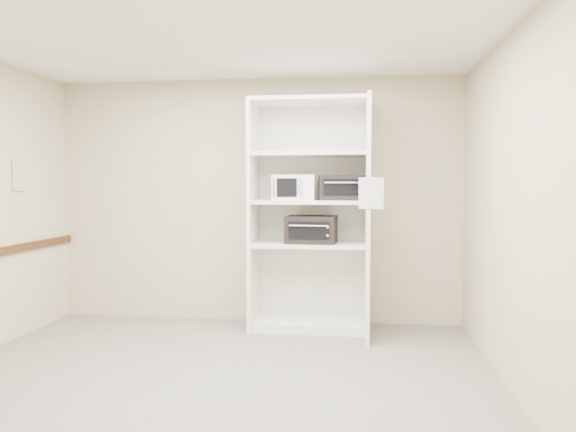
# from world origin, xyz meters

# --- Properties ---
(floor) EXTENTS (4.50, 4.00, 0.01)m
(floor) POSITION_xyz_m (0.00, 0.00, 0.00)
(floor) COLOR slate
(floor) RESTS_ON ground
(ceiling) EXTENTS (4.50, 4.00, 0.01)m
(ceiling) POSITION_xyz_m (0.00, 0.00, 2.70)
(ceiling) COLOR white
(wall_back) EXTENTS (4.50, 0.02, 2.70)m
(wall_back) POSITION_xyz_m (0.00, 2.00, 1.35)
(wall_back) COLOR #C0A88F
(wall_back) RESTS_ON ground
(wall_front) EXTENTS (4.50, 0.02, 2.70)m
(wall_front) POSITION_xyz_m (0.00, -2.00, 1.35)
(wall_front) COLOR #C0A88F
(wall_front) RESTS_ON ground
(wall_right) EXTENTS (0.02, 4.00, 2.70)m
(wall_right) POSITION_xyz_m (2.25, 0.00, 1.35)
(wall_right) COLOR #C0A88F
(wall_right) RESTS_ON ground
(shelving_unit) EXTENTS (1.24, 0.92, 2.42)m
(shelving_unit) POSITION_xyz_m (0.67, 1.70, 1.13)
(shelving_unit) COLOR silver
(shelving_unit) RESTS_ON floor
(microwave) EXTENTS (0.46, 0.36, 0.26)m
(microwave) POSITION_xyz_m (0.45, 1.65, 1.50)
(microwave) COLOR white
(microwave) RESTS_ON shelving_unit
(toaster_oven_upper) EXTENTS (0.49, 0.39, 0.26)m
(toaster_oven_upper) POSITION_xyz_m (0.95, 1.68, 1.50)
(toaster_oven_upper) COLOR black
(toaster_oven_upper) RESTS_ON shelving_unit
(toaster_oven_lower) EXTENTS (0.53, 0.41, 0.28)m
(toaster_oven_lower) POSITION_xyz_m (0.64, 1.66, 1.06)
(toaster_oven_lower) COLOR black
(toaster_oven_lower) RESTS_ON shelving_unit
(paper_sign) EXTENTS (0.22, 0.01, 0.29)m
(paper_sign) POSITION_xyz_m (1.24, 1.07, 1.45)
(paper_sign) COLOR white
(paper_sign) RESTS_ON shelving_unit
(wall_poster) EXTENTS (0.01, 0.21, 0.29)m
(wall_poster) POSITION_xyz_m (-2.24, 1.05, 1.61)
(wall_poster) COLOR silver
(wall_poster) RESTS_ON wall_left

